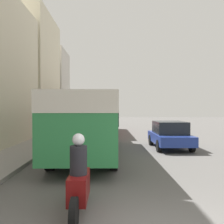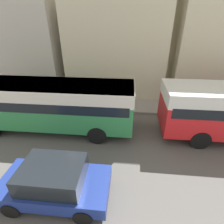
{
  "view_description": "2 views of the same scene",
  "coord_description": "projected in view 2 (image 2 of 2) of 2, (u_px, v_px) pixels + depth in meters",
  "views": [
    {
      "loc": [
        -0.83,
        -3.83,
        2.25
      ],
      "look_at": [
        -0.55,
        15.36,
        1.98
      ],
      "focal_mm": 40.0,
      "sensor_mm": 36.0,
      "label": 1
    },
    {
      "loc": [
        6.67,
        12.58,
        5.92
      ],
      "look_at": [
        -0.47,
        11.88,
        2.0
      ],
      "focal_mm": 28.0,
      "sensor_mm": 36.0,
      "label": 2
    }
  ],
  "objects": [
    {
      "name": "building_corner",
      "position": [
        7.0,
        17.0,
        14.85
      ],
      "size": [
        6.18,
        9.67,
        11.75
      ],
      "color": "beige",
      "rests_on": "ground_plane"
    },
    {
      "name": "building_midblock",
      "position": [
        117.0,
        37.0,
        14.62
      ],
      "size": [
        5.91,
        7.65,
        8.88
      ],
      "color": "beige",
      "rests_on": "ground_plane"
    },
    {
      "name": "bus_lead",
      "position": [
        48.0,
        100.0,
        9.72
      ],
      "size": [
        2.58,
        9.54,
        2.81
      ],
      "color": "#2D8447",
      "rests_on": "ground_plane"
    },
    {
      "name": "car_crossing",
      "position": [
        55.0,
        181.0,
        6.19
      ],
      "size": [
        1.92,
        3.89,
        1.52
      ],
      "color": "navy",
      "rests_on": "ground_plane"
    }
  ]
}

